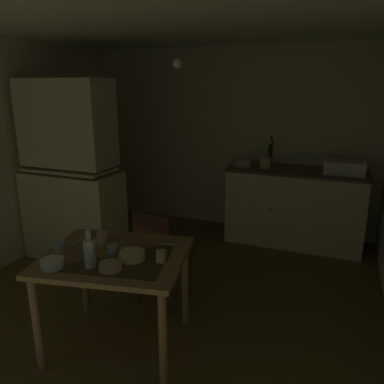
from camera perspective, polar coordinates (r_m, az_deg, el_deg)
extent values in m
plane|color=brown|center=(3.88, -2.42, -13.87)|extent=(4.80, 4.80, 0.00)
cube|color=beige|center=(5.20, 5.93, 7.83)|extent=(3.90, 0.10, 2.39)
cube|color=beige|center=(4.58, -25.68, 5.20)|extent=(0.10, 3.79, 2.39)
cube|color=silver|center=(3.39, -2.95, 24.59)|extent=(3.90, 3.79, 0.10)
cube|color=beige|center=(4.51, -17.17, -3.26)|extent=(1.07, 0.53, 0.99)
cube|color=beige|center=(4.29, -18.32, 9.82)|extent=(0.98, 0.45, 0.91)
cube|color=beige|center=(4.35, -17.97, 3.30)|extent=(0.96, 0.47, 0.02)
cube|color=beige|center=(4.84, 15.12, -2.30)|extent=(1.60, 0.60, 0.90)
cube|color=brown|center=(4.72, 15.53, 3.08)|extent=(1.63, 0.63, 0.03)
sphere|color=#2D2823|center=(4.57, 11.70, -2.61)|extent=(0.02, 0.02, 0.02)
cube|color=white|center=(4.68, 21.92, 3.52)|extent=(0.44, 0.34, 0.15)
cube|color=black|center=(4.67, 22.02, 4.36)|extent=(0.38, 0.28, 0.01)
cylinder|color=#232328|center=(4.78, 11.69, 5.39)|extent=(0.05, 0.05, 0.28)
cylinder|color=#232328|center=(4.70, 11.61, 6.45)|extent=(0.03, 0.12, 0.03)
cylinder|color=#282B30|center=(4.81, 11.95, 7.74)|extent=(0.02, 0.16, 0.12)
cylinder|color=tan|center=(4.77, 7.51, 4.34)|extent=(0.23, 0.23, 0.08)
cylinder|color=beige|center=(4.72, 10.95, 4.27)|extent=(0.14, 0.14, 0.12)
cube|color=#926C4C|center=(2.82, -11.52, -9.49)|extent=(1.14, 1.00, 0.04)
cube|color=silver|center=(2.81, -11.53, -9.18)|extent=(0.89, 0.78, 0.00)
cylinder|color=#926D53|center=(2.92, -22.29, -17.97)|extent=(0.06, 0.06, 0.72)
cylinder|color=#8F6747|center=(2.60, -4.40, -21.34)|extent=(0.06, 0.06, 0.72)
cylinder|color=olive|center=(3.44, -15.91, -11.85)|extent=(0.06, 0.06, 0.72)
cylinder|color=#8B6F51|center=(3.18, -1.04, -13.69)|extent=(0.06, 0.06, 0.72)
cube|color=#513022|center=(3.49, -4.13, -9.53)|extent=(0.46, 0.46, 0.03)
cube|color=#512C25|center=(3.26, -6.11, -7.01)|extent=(0.38, 0.09, 0.44)
cylinder|color=#513022|center=(3.63, -0.22, -12.33)|extent=(0.04, 0.04, 0.42)
cylinder|color=#513022|center=(3.80, -4.68, -11.02)|extent=(0.04, 0.04, 0.42)
cylinder|color=#513022|center=(3.38, -3.35, -14.66)|extent=(0.04, 0.04, 0.42)
cylinder|color=#513022|center=(3.56, -7.97, -13.08)|extent=(0.04, 0.04, 0.42)
cylinder|color=white|center=(2.73, -20.24, -10.02)|extent=(0.15, 0.15, 0.06)
cylinder|color=beige|center=(2.71, -9.05, -9.40)|extent=(0.18, 0.18, 0.06)
cylinder|color=tan|center=(2.60, -12.14, -10.87)|extent=(0.15, 0.15, 0.04)
cylinder|color=tan|center=(3.00, -13.30, -6.73)|extent=(0.09, 0.09, 0.09)
cylinder|color=#9EB2C6|center=(2.83, -11.87, -8.35)|extent=(0.08, 0.08, 0.06)
cylinder|color=beige|center=(2.65, -4.71, -9.61)|extent=(0.07, 0.07, 0.08)
cylinder|color=#9EB2C6|center=(2.95, -19.33, -7.74)|extent=(0.08, 0.08, 0.07)
cylinder|color=#B7BCC1|center=(2.64, -15.11, -8.89)|extent=(0.08, 0.08, 0.19)
cylinder|color=#B7BCC1|center=(2.58, -15.32, -6.26)|extent=(0.04, 0.04, 0.07)
cube|color=silver|center=(3.09, -16.60, -7.05)|extent=(0.05, 0.17, 0.00)
cube|color=beige|center=(2.91, -3.68, -7.84)|extent=(0.13, 0.06, 0.00)
sphere|color=#F9EFCC|center=(3.25, -2.20, 18.69)|extent=(0.08, 0.08, 0.08)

